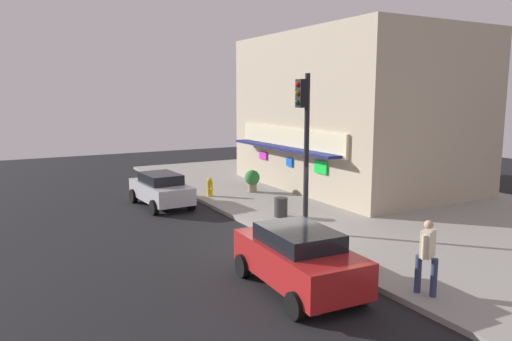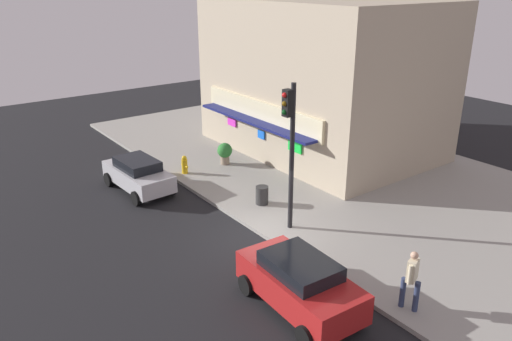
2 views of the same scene
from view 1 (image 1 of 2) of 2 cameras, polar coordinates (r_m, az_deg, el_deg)
name	(u,v)px [view 1 (image 1 of 2)]	position (r m, az deg, el deg)	size (l,w,h in m)	color
ground_plane	(273,240)	(16.92, 2.07, -8.17)	(54.84, 54.84, 0.00)	black
sidewalk	(414,214)	(21.14, 18.21, -4.90)	(36.56, 13.68, 0.16)	gray
corner_building	(354,112)	(26.16, 11.55, 6.85)	(11.72, 8.95, 7.88)	tan
traffic_light	(304,133)	(16.60, 5.74, 4.46)	(0.32, 0.58, 5.54)	black
fire_hydrant	(210,187)	(23.19, -5.48, -1.98)	(0.53, 0.29, 0.90)	gold
trash_can	(281,207)	(19.28, 2.96, -4.36)	(0.54, 0.54, 0.77)	#2D2D2D
pedestrian	(427,254)	(12.49, 19.59, -9.27)	(0.57, 0.56, 1.86)	navy
potted_plant_by_doorway	(252,179)	(24.04, -0.45, -1.04)	(0.75, 0.75, 1.11)	gray
parked_car_silver	(161,189)	(22.05, -11.18, -2.17)	(3.98, 2.07, 1.50)	#B7B7BC
parked_car_red	(298,258)	(12.59, 5.00, -10.23)	(4.14, 2.22, 1.63)	#AD1E1E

